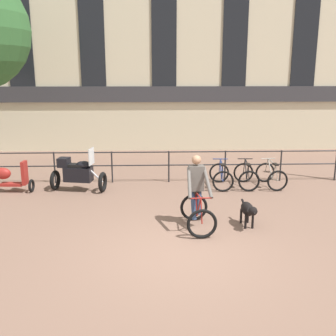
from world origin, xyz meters
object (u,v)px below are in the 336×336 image
object	(u,v)px
parked_bicycle_mid_left	(246,176)
parked_scooter	(10,177)
parked_motorcycle	(78,173)
parked_bicycle_near_lamp	(221,176)
dog	(248,210)
cyclist_with_bike	(197,196)
parked_bicycle_mid_right	(271,176)

from	to	relation	value
parked_bicycle_mid_left	parked_scooter	xyz separation A→B (m)	(-7.32, -0.28, 0.10)
parked_motorcycle	parked_bicycle_near_lamp	xyz separation A→B (m)	(4.46, 0.25, -0.20)
parked_motorcycle	parked_scooter	bearing A→B (deg)	101.42
dog	cyclist_with_bike	bearing A→B (deg)	172.93
dog	parked_scooter	xyz separation A→B (m)	(-6.59, 3.05, 0.04)
parked_scooter	parked_motorcycle	bearing A→B (deg)	-85.55
dog	parked_bicycle_near_lamp	distance (m)	3.33
cyclist_with_bike	dog	size ratio (longest dim) A/B	1.73
parked_bicycle_near_lamp	parked_scooter	distance (m)	6.52
parked_bicycle_mid_right	parked_scooter	world-z (taller)	parked_scooter
parked_scooter	parked_bicycle_mid_left	bearing A→B (deg)	-84.32
parked_bicycle_mid_right	parked_bicycle_mid_left	bearing A→B (deg)	-5.11
cyclist_with_bike	parked_bicycle_mid_left	world-z (taller)	cyclist_with_bike
parked_bicycle_near_lamp	parked_scooter	xyz separation A→B (m)	(-6.51, -0.28, 0.10)
dog	parked_scooter	bearing A→B (deg)	150.44
parked_bicycle_mid_left	parked_bicycle_mid_right	distance (m)	0.81
cyclist_with_bike	parked_bicycle_near_lamp	bearing A→B (deg)	67.49
parked_motorcycle	parked_scooter	xyz separation A→B (m)	(-2.05, -0.04, -0.10)
cyclist_with_bike	parked_bicycle_mid_right	bearing A→B (deg)	46.65
parked_scooter	cyclist_with_bike	bearing A→B (deg)	-115.66
dog	parked_motorcycle	distance (m)	5.49
dog	parked_bicycle_near_lamp	world-z (taller)	parked_bicycle_near_lamp
dog	parked_bicycle_mid_left	size ratio (longest dim) A/B	0.86
cyclist_with_bike	parked_bicycle_mid_left	distance (m)	3.83
dog	parked_bicycle_mid_right	distance (m)	3.67
cyclist_with_bike	parked_bicycle_mid_left	bearing A→B (deg)	55.98
dog	parked_scooter	size ratio (longest dim) A/B	0.76
dog	parked_motorcycle	xyz separation A→B (m)	(-4.54, 3.08, 0.14)
parked_bicycle_mid_left	parked_bicycle_mid_right	world-z (taller)	same
cyclist_with_bike	dog	distance (m)	1.26
cyclist_with_bike	parked_motorcycle	world-z (taller)	cyclist_with_bike
dog	parked_motorcycle	size ratio (longest dim) A/B	0.57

